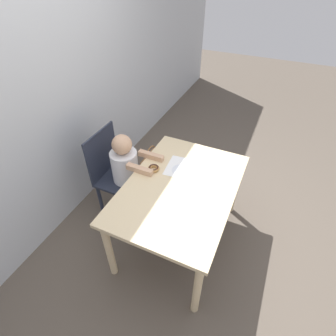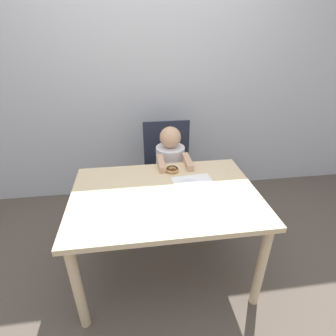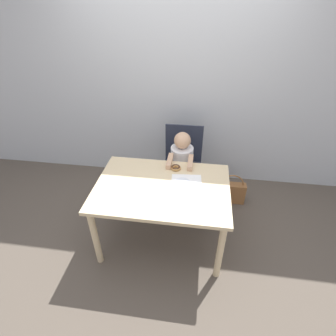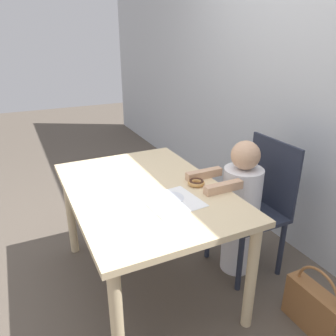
{
  "view_description": "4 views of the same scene",
  "coord_description": "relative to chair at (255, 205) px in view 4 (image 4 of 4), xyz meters",
  "views": [
    {
      "loc": [
        -1.44,
        -0.55,
        2.2
      ],
      "look_at": [
        0.04,
        0.13,
        0.82
      ],
      "focal_mm": 28.0,
      "sensor_mm": 36.0,
      "label": 1
    },
    {
      "loc": [
        -0.18,
        -1.45,
        1.68
      ],
      "look_at": [
        0.04,
        0.13,
        0.82
      ],
      "focal_mm": 28.0,
      "sensor_mm": 36.0,
      "label": 2
    },
    {
      "loc": [
        0.32,
        -1.86,
        2.23
      ],
      "look_at": [
        0.04,
        0.13,
        0.82
      ],
      "focal_mm": 28.0,
      "sensor_mm": 36.0,
      "label": 3
    },
    {
      "loc": [
        1.64,
        -0.64,
        1.55
      ],
      "look_at": [
        0.04,
        0.13,
        0.82
      ],
      "focal_mm": 35.0,
      "sensor_mm": 36.0,
      "label": 4
    }
  ],
  "objects": [
    {
      "name": "ground_plane",
      "position": [
        -0.13,
        -0.74,
        -0.47
      ],
      "size": [
        12.0,
        12.0,
        0.0
      ],
      "primitive_type": "plane",
      "color": "brown"
    },
    {
      "name": "dining_table",
      "position": [
        -0.13,
        -0.74,
        0.14
      ],
      "size": [
        1.25,
        0.87,
        0.7
      ],
      "color": "beige",
      "rests_on": "ground_plane"
    },
    {
      "name": "handbag",
      "position": [
        0.62,
        -0.06,
        -0.33
      ],
      "size": [
        0.34,
        0.1,
        0.4
      ],
      "color": "brown",
      "rests_on": "ground_plane"
    },
    {
      "name": "plate",
      "position": [
        0.06,
        -0.67,
        0.23
      ],
      "size": [
        0.15,
        0.15,
        0.01
      ],
      "color": "silver",
      "rests_on": "dining_table"
    },
    {
      "name": "wall_back",
      "position": [
        -0.13,
        0.46,
        0.78
      ],
      "size": [
        8.0,
        0.05,
        2.5
      ],
      "color": "silver",
      "rests_on": "ground_plane"
    },
    {
      "name": "child_figure",
      "position": [
        0.0,
        -0.13,
        0.0
      ],
      "size": [
        0.27,
        0.48,
        0.94
      ],
      "color": "white",
      "rests_on": "ground_plane"
    },
    {
      "name": "chair",
      "position": [
        0.0,
        0.0,
        0.0
      ],
      "size": [
        0.44,
        0.41,
        0.92
      ],
      "color": "#232838",
      "rests_on": "ground_plane"
    },
    {
      "name": "napkin",
      "position": [
        0.1,
        -0.67,
        0.23
      ],
      "size": [
        0.31,
        0.31,
        0.0
      ],
      "color": "white",
      "rests_on": "dining_table"
    },
    {
      "name": "donut",
      "position": [
        -0.03,
        -0.45,
        0.25
      ],
      "size": [
        0.1,
        0.1,
        0.03
      ],
      "color": "tan",
      "rests_on": "dining_table"
    }
  ]
}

